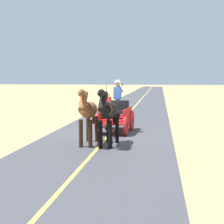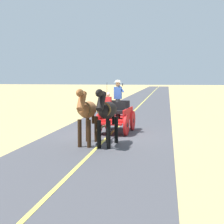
% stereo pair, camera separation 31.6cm
% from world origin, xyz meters
% --- Properties ---
extents(ground_plane, '(200.00, 200.00, 0.00)m').
position_xyz_m(ground_plane, '(0.00, 0.00, 0.00)').
color(ground_plane, tan).
extents(road_surface, '(5.64, 160.00, 0.01)m').
position_xyz_m(road_surface, '(0.00, 0.00, 0.00)').
color(road_surface, '#424247').
rests_on(road_surface, ground).
extents(road_centre_stripe, '(0.12, 160.00, 0.00)m').
position_xyz_m(road_centre_stripe, '(0.00, 0.00, 0.01)').
color(road_centre_stripe, '#DBCC4C').
rests_on(road_centre_stripe, road_surface).
extents(horse_drawn_carriage, '(1.59, 4.52, 2.50)m').
position_xyz_m(horse_drawn_carriage, '(-0.17, -0.76, 0.82)').
color(horse_drawn_carriage, red).
rests_on(horse_drawn_carriage, ground).
extents(horse_near_side, '(0.71, 2.14, 2.21)m').
position_xyz_m(horse_near_side, '(-0.33, 2.29, 1.32)').
color(horse_near_side, black).
rests_on(horse_near_side, ground).
extents(horse_off_side, '(0.59, 2.13, 2.21)m').
position_xyz_m(horse_off_side, '(0.47, 2.22, 1.32)').
color(horse_off_side, brown).
rests_on(horse_off_side, ground).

